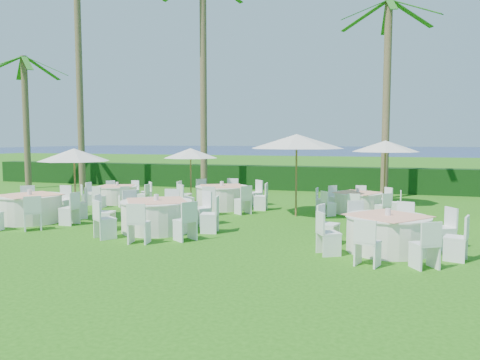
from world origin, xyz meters
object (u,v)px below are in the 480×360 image
object	(u,v)px
banquet_table_a	(30,208)
banquet_table_e	(222,197)
banquet_table_c	(387,232)
banquet_table_d	(117,194)
umbrella_b	(297,141)
umbrella_c	(191,153)
umbrella_d	(385,146)
banquet_table_b	(157,215)
umbrella_a	(74,155)
banquet_table_f	(357,202)

from	to	relation	value
banquet_table_a	banquet_table_e	world-z (taller)	same
banquet_table_c	banquet_table_d	distance (m)	11.59
banquet_table_d	umbrella_b	distance (m)	7.79
umbrella_c	umbrella_d	distance (m)	7.56
banquet_table_b	banquet_table_c	distance (m)	6.16
banquet_table_b	umbrella_a	distance (m)	3.67
banquet_table_c	banquet_table_e	xyz separation A→B (m)	(-5.81, 5.15, 0.01)
banquet_table_b	umbrella_c	distance (m)	5.66
banquet_table_a	umbrella_b	distance (m)	8.69
banquet_table_f	umbrella_a	distance (m)	9.53
umbrella_a	umbrella_d	xyz separation A→B (m)	(9.26, 6.56, 0.22)
umbrella_b	banquet_table_f	bearing A→B (deg)	34.10
banquet_table_b	banquet_table_d	bearing A→B (deg)	131.48
banquet_table_c	banquet_table_d	xyz separation A→B (m)	(-10.31, 5.29, -0.07)
banquet_table_a	banquet_table_b	world-z (taller)	banquet_table_b
banquet_table_a	banquet_table_f	world-z (taller)	banquet_table_a
banquet_table_e	umbrella_d	size ratio (longest dim) A/B	1.34
banquet_table_b	banquet_table_f	bearing A→B (deg)	43.86
banquet_table_a	umbrella_a	world-z (taller)	umbrella_a
umbrella_a	umbrella_d	distance (m)	11.35
banquet_table_f	banquet_table_b	bearing A→B (deg)	-136.14
banquet_table_e	umbrella_c	distance (m)	2.32
banquet_table_a	umbrella_a	distance (m)	2.12
banquet_table_b	banquet_table_d	xyz separation A→B (m)	(-4.17, 4.72, -0.09)
banquet_table_a	banquet_table_d	world-z (taller)	banquet_table_a
banquet_table_d	umbrella_d	xyz separation A→B (m)	(10.23, 2.59, 1.92)
banquet_table_c	umbrella_d	size ratio (longest dim) A/B	1.31
umbrella_b	umbrella_d	distance (m)	4.61
banquet_table_b	banquet_table_f	xyz separation A→B (m)	(5.18, 4.97, -0.08)
banquet_table_a	banquet_table_b	size ratio (longest dim) A/B	0.97
banquet_table_d	umbrella_b	world-z (taller)	umbrella_b
banquet_table_a	umbrella_c	size ratio (longest dim) A/B	1.53
banquet_table_d	banquet_table_b	bearing A→B (deg)	-48.52
banquet_table_f	umbrella_b	xyz separation A→B (m)	(-1.92, -1.30, 2.11)
banquet_table_b	banquet_table_f	distance (m)	7.18
banquet_table_c	banquet_table_f	distance (m)	5.63
umbrella_a	umbrella_c	size ratio (longest dim) A/B	1.03
banquet_table_c	banquet_table_a	bearing A→B (deg)	175.89
banquet_table_a	banquet_table_b	xyz separation A→B (m)	(4.44, -0.19, 0.01)
umbrella_a	umbrella_c	xyz separation A→B (m)	(1.98, 4.55, -0.06)
banquet_table_d	banquet_table_e	size ratio (longest dim) A/B	0.81
banquet_table_c	banquet_table_f	xyz separation A→B (m)	(-0.96, 5.54, -0.06)
banquet_table_c	umbrella_c	distance (m)	9.55
umbrella_b	umbrella_d	size ratio (longest dim) A/B	1.22
banquet_table_e	banquet_table_f	xyz separation A→B (m)	(4.85, 0.40, -0.07)
banquet_table_d	umbrella_d	bearing A→B (deg)	14.22
umbrella_c	banquet_table_d	bearing A→B (deg)	-168.88
umbrella_d	banquet_table_d	bearing A→B (deg)	-165.78
banquet_table_c	umbrella_b	world-z (taller)	umbrella_b
banquet_table_e	umbrella_b	world-z (taller)	umbrella_b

